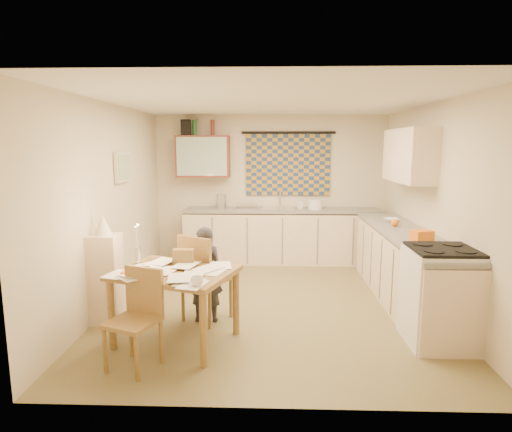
{
  "coord_description": "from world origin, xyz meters",
  "views": [
    {
      "loc": [
        -0.01,
        -5.23,
        1.98
      ],
      "look_at": [
        -0.19,
        0.2,
        1.08
      ],
      "focal_mm": 30.0,
      "sensor_mm": 36.0,
      "label": 1
    }
  ],
  "objects_px": {
    "counter_back": "(282,236)",
    "dining_table": "(176,305)",
    "chair_far": "(206,293)",
    "person": "(205,274)",
    "shelf_stand": "(106,279)",
    "stove": "(440,296)",
    "counter_right": "(405,268)"
  },
  "relations": [
    {
      "from": "counter_back",
      "to": "dining_table",
      "type": "xyz_separation_m",
      "value": [
        -1.15,
        -3.08,
        -0.07
      ]
    },
    {
      "from": "chair_far",
      "to": "person",
      "type": "distance_m",
      "value": 0.24
    },
    {
      "from": "person",
      "to": "shelf_stand",
      "type": "xyz_separation_m",
      "value": [
        -1.1,
        -0.07,
        -0.04
      ]
    },
    {
      "from": "chair_far",
      "to": "stove",
      "type": "bearing_deg",
      "value": -160.64
    },
    {
      "from": "stove",
      "to": "person",
      "type": "distance_m",
      "value": 2.48
    },
    {
      "from": "counter_back",
      "to": "counter_right",
      "type": "relative_size",
      "value": 1.12
    },
    {
      "from": "counter_back",
      "to": "dining_table",
      "type": "bearing_deg",
      "value": -110.53
    },
    {
      "from": "counter_right",
      "to": "chair_far",
      "type": "relative_size",
      "value": 2.93
    },
    {
      "from": "dining_table",
      "to": "chair_far",
      "type": "xyz_separation_m",
      "value": [
        0.22,
        0.55,
        -0.07
      ]
    },
    {
      "from": "counter_back",
      "to": "person",
      "type": "height_order",
      "value": "person"
    },
    {
      "from": "counter_right",
      "to": "stove",
      "type": "height_order",
      "value": "stove"
    },
    {
      "from": "dining_table",
      "to": "chair_far",
      "type": "distance_m",
      "value": 0.6
    },
    {
      "from": "counter_right",
      "to": "dining_table",
      "type": "distance_m",
      "value": 2.91
    },
    {
      "from": "dining_table",
      "to": "person",
      "type": "xyz_separation_m",
      "value": [
        0.22,
        0.52,
        0.17
      ]
    },
    {
      "from": "dining_table",
      "to": "shelf_stand",
      "type": "bearing_deg",
      "value": 171.7
    },
    {
      "from": "stove",
      "to": "dining_table",
      "type": "bearing_deg",
      "value": -178.8
    },
    {
      "from": "dining_table",
      "to": "chair_far",
      "type": "relative_size",
      "value": 1.33
    },
    {
      "from": "counter_back",
      "to": "shelf_stand",
      "type": "distance_m",
      "value": 3.33
    },
    {
      "from": "person",
      "to": "chair_far",
      "type": "bearing_deg",
      "value": -91.38
    },
    {
      "from": "stove",
      "to": "chair_far",
      "type": "xyz_separation_m",
      "value": [
        -2.43,
        0.5,
        -0.18
      ]
    },
    {
      "from": "shelf_stand",
      "to": "stove",
      "type": "bearing_deg",
      "value": -6.4
    },
    {
      "from": "counter_right",
      "to": "shelf_stand",
      "type": "distance_m",
      "value": 3.61
    },
    {
      "from": "chair_far",
      "to": "shelf_stand",
      "type": "distance_m",
      "value": 1.13
    },
    {
      "from": "dining_table",
      "to": "stove",
      "type": "bearing_deg",
      "value": 20.01
    },
    {
      "from": "counter_back",
      "to": "counter_right",
      "type": "bearing_deg",
      "value": -51.8
    },
    {
      "from": "counter_back",
      "to": "counter_right",
      "type": "height_order",
      "value": "same"
    },
    {
      "from": "counter_right",
      "to": "person",
      "type": "distance_m",
      "value": 2.52
    },
    {
      "from": "shelf_stand",
      "to": "chair_far",
      "type": "bearing_deg",
      "value": 5.18
    },
    {
      "from": "counter_back",
      "to": "shelf_stand",
      "type": "height_order",
      "value": "shelf_stand"
    },
    {
      "from": "person",
      "to": "counter_back",
      "type": "bearing_deg",
      "value": -109.48
    },
    {
      "from": "person",
      "to": "shelf_stand",
      "type": "distance_m",
      "value": 1.11
    },
    {
      "from": "stove",
      "to": "person",
      "type": "height_order",
      "value": "person"
    }
  ]
}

